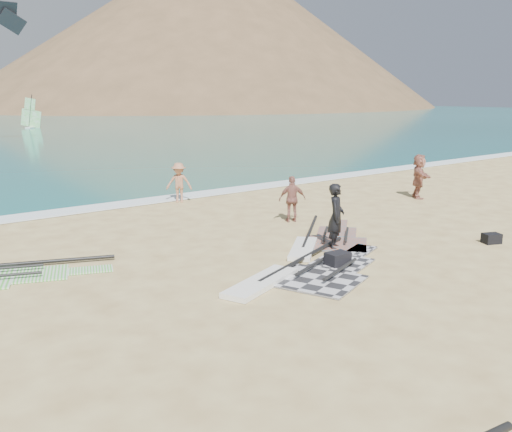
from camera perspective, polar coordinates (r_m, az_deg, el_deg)
ground at (r=12.92m, az=12.66°, el=-7.05°), size 300.00×300.00×0.00m
surf_line at (r=22.45m, az=-12.51°, el=1.15°), size 300.00×1.20×0.04m
headland_main at (r=167.00m, az=-4.14°, el=10.77°), size 143.00×143.00×45.00m
headland_minor at (r=196.43m, az=2.75°, el=11.00°), size 70.00×70.00×28.00m
rig_grey at (r=13.48m, az=4.66°, el=-5.74°), size 5.69×3.34×0.20m
rig_orange at (r=16.44m, az=6.58°, el=-2.48°), size 4.67×3.93×0.20m
gear_bag_near at (r=14.22m, az=8.16°, el=-4.33°), size 0.59×0.45×0.36m
gear_bag_far at (r=17.55m, az=22.49°, el=-2.08°), size 0.58×0.50×0.29m
person_wetsuit at (r=15.63m, az=8.02°, el=-0.06°), size 0.79×0.74×1.81m
beachgoer_mid at (r=22.43m, az=-7.71°, el=3.34°), size 1.14×1.07×1.55m
beachgoer_back at (r=18.84m, az=3.65°, el=1.70°), size 0.97×0.75×1.53m
beachgoer_right at (r=23.99m, az=15.97°, el=3.84°), size 1.46×1.62×1.79m
windsurfer_right at (r=74.71m, az=-21.58°, el=9.10°), size 2.01×2.04×4.02m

